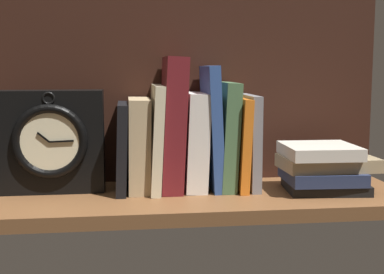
% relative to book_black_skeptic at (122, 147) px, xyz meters
% --- Properties ---
extents(ground_plane, '(0.84, 0.27, 0.03)m').
position_rel_book_black_skeptic_xyz_m(ground_plane, '(0.13, -0.05, -0.10)').
color(ground_plane, brown).
extents(back_panel, '(0.84, 0.01, 0.40)m').
position_rel_book_black_skeptic_xyz_m(back_panel, '(0.13, 0.08, 0.11)').
color(back_panel, black).
rests_on(back_panel, ground_plane).
extents(book_black_skeptic, '(0.03, 0.15, 0.17)m').
position_rel_book_black_skeptic_xyz_m(book_black_skeptic, '(0.00, 0.00, 0.00)').
color(book_black_skeptic, black).
rests_on(book_black_skeptic, ground_plane).
extents(book_tan_shortstories, '(0.04, 0.13, 0.18)m').
position_rel_book_black_skeptic_xyz_m(book_tan_shortstories, '(0.03, 0.00, 0.00)').
color(book_tan_shortstories, tan).
rests_on(book_tan_shortstories, ground_plane).
extents(book_cream_twain, '(0.03, 0.16, 0.21)m').
position_rel_book_black_skeptic_xyz_m(book_cream_twain, '(0.07, 0.00, 0.02)').
color(book_cream_twain, beige).
rests_on(book_cream_twain, ground_plane).
extents(book_maroon_dawkins, '(0.05, 0.14, 0.26)m').
position_rel_book_black_skeptic_xyz_m(book_maroon_dawkins, '(0.10, 0.00, 0.04)').
color(book_maroon_dawkins, maroon).
rests_on(book_maroon_dawkins, ground_plane).
extents(book_white_catcher, '(0.05, 0.13, 0.19)m').
position_rel_book_black_skeptic_xyz_m(book_white_catcher, '(0.14, 0.00, 0.01)').
color(book_white_catcher, silver).
rests_on(book_white_catcher, ground_plane).
extents(book_blue_modern, '(0.03, 0.14, 0.24)m').
position_rel_book_black_skeptic_xyz_m(book_blue_modern, '(0.18, 0.00, 0.04)').
color(book_blue_modern, '#2D4C8E').
rests_on(book_blue_modern, ground_plane).
extents(book_green_romantic, '(0.04, 0.14, 0.21)m').
position_rel_book_black_skeptic_xyz_m(book_green_romantic, '(0.21, 0.00, 0.02)').
color(book_green_romantic, '#476B44').
rests_on(book_green_romantic, ground_plane).
extents(book_orange_pandolfini, '(0.02, 0.16, 0.18)m').
position_rel_book_black_skeptic_xyz_m(book_orange_pandolfini, '(0.23, 0.00, 0.00)').
color(book_orange_pandolfini, orange).
rests_on(book_orange_pandolfini, ground_plane).
extents(book_gray_chess, '(0.02, 0.14, 0.19)m').
position_rel_book_black_skeptic_xyz_m(book_gray_chess, '(0.25, 0.00, 0.01)').
color(book_gray_chess, gray).
rests_on(book_gray_chess, ground_plane).
extents(framed_clock, '(0.20, 0.08, 0.20)m').
position_rel_book_black_skeptic_xyz_m(framed_clock, '(-0.13, 0.00, 0.01)').
color(framed_clock, black).
rests_on(framed_clock, ground_plane).
extents(book_stack_side, '(0.18, 0.14, 0.09)m').
position_rel_book_black_skeptic_xyz_m(book_stack_side, '(0.39, -0.06, -0.04)').
color(book_stack_side, black).
rests_on(book_stack_side, ground_plane).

